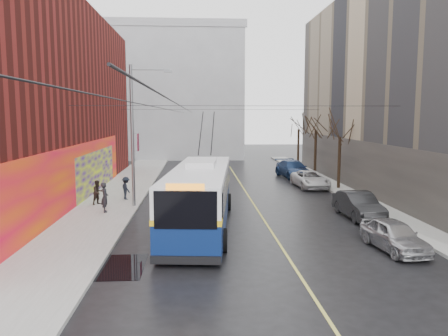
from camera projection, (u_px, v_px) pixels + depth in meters
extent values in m
plane|color=black|center=(251.00, 256.00, 18.40)|extent=(140.00, 140.00, 0.00)
cube|color=gray|center=(113.00, 201.00, 29.78)|extent=(4.00, 60.00, 0.15)
cube|color=gray|center=(357.00, 198.00, 30.84)|extent=(2.00, 60.00, 0.15)
cube|color=#BFB74C|center=(248.00, 195.00, 32.37)|extent=(0.12, 50.00, 0.01)
cube|color=#EF5A05|center=(75.00, 177.00, 27.45)|extent=(0.08, 28.00, 4.00)
cube|color=#31048A|center=(97.00, 172.00, 33.44)|extent=(0.06, 12.00, 3.20)
cube|color=#4C4742|center=(360.00, 168.00, 32.65)|extent=(0.06, 36.00, 4.00)
cube|color=gray|center=(170.00, 93.00, 61.53)|extent=(20.00, 12.00, 18.00)
cube|color=gray|center=(166.00, 22.00, 54.66)|extent=(20.50, 0.40, 1.00)
cylinder|color=slate|center=(132.00, 138.00, 27.37)|extent=(0.20, 0.20, 9.00)
cube|color=maroon|center=(138.00, 142.00, 27.43)|extent=(0.04, 0.60, 1.10)
cylinder|color=slate|center=(150.00, 70.00, 26.94)|extent=(2.40, 0.10, 0.10)
cube|color=slate|center=(168.00, 71.00, 27.02)|extent=(0.50, 0.22, 0.12)
cylinder|color=black|center=(176.00, 111.00, 32.28)|extent=(0.02, 60.00, 0.02)
cylinder|color=black|center=(189.00, 111.00, 32.34)|extent=(0.02, 60.00, 0.02)
cylinder|color=black|center=(238.00, 106.00, 23.58)|extent=(18.00, 0.02, 0.02)
cylinder|color=black|center=(222.00, 110.00, 39.43)|extent=(18.00, 0.02, 0.02)
cylinder|color=black|center=(339.00, 163.00, 34.56)|extent=(0.24, 0.24, 4.20)
cylinder|color=black|center=(315.00, 154.00, 41.48)|extent=(0.24, 0.24, 4.48)
cylinder|color=black|center=(298.00, 149.00, 48.42)|extent=(0.24, 0.24, 4.37)
cube|color=black|center=(113.00, 267.00, 17.03)|extent=(2.47, 3.02, 0.01)
ellipsoid|color=slate|center=(183.00, 97.00, 27.71)|extent=(0.44, 0.20, 0.12)
ellipsoid|color=slate|center=(220.00, 94.00, 27.93)|extent=(0.44, 0.20, 0.12)
ellipsoid|color=slate|center=(169.00, 97.00, 29.26)|extent=(0.44, 0.20, 0.12)
cube|color=#0A1B4C|center=(200.00, 209.00, 22.96)|extent=(3.96, 12.84, 1.58)
cube|color=silver|center=(200.00, 181.00, 22.79)|extent=(3.96, 12.84, 1.37)
cube|color=gold|center=(200.00, 194.00, 22.87)|extent=(4.00, 12.88, 0.23)
cube|color=black|center=(185.00, 210.00, 16.53)|extent=(2.41, 0.28, 1.47)
cube|color=black|center=(209.00, 169.00, 29.08)|extent=(2.41, 0.28, 1.26)
cube|color=black|center=(174.00, 183.00, 22.85)|extent=(1.17, 11.53, 1.05)
cube|color=black|center=(227.00, 183.00, 22.75)|extent=(1.17, 11.53, 1.05)
cube|color=silver|center=(202.00, 163.00, 23.73)|extent=(1.78, 3.29, 0.32)
cube|color=black|center=(186.00, 260.00, 16.72)|extent=(2.74, 0.39, 0.32)
cylinder|color=black|center=(160.00, 240.00, 18.89)|extent=(0.42, 1.08, 1.05)
cylinder|color=black|center=(223.00, 240.00, 18.80)|extent=(0.42, 1.08, 1.05)
cylinder|color=black|center=(185.00, 202.00, 27.25)|extent=(0.42, 1.08, 1.05)
cylinder|color=black|center=(228.00, 202.00, 27.15)|extent=(0.42, 1.08, 1.05)
cylinder|color=black|center=(201.00, 132.00, 27.21)|extent=(0.42, 3.65, 2.59)
cylinder|color=black|center=(213.00, 132.00, 27.19)|extent=(0.42, 3.65, 2.59)
imported|color=#A2A3A7|center=(394.00, 235.00, 19.06)|extent=(2.00, 4.13, 1.36)
imported|color=black|center=(358.00, 205.00, 25.08)|extent=(1.76, 4.61, 1.50)
imported|color=silver|center=(310.00, 179.00, 35.71)|extent=(2.52, 5.01, 1.36)
imported|color=navy|center=(293.00, 169.00, 41.36)|extent=(2.96, 5.81, 1.62)
imported|color=silver|center=(195.00, 173.00, 39.21)|extent=(1.93, 4.28, 1.43)
imported|color=black|center=(105.00, 197.00, 25.90)|extent=(0.57, 0.73, 1.79)
imported|color=black|center=(98.00, 192.00, 28.18)|extent=(0.95, 0.97, 1.57)
imported|color=black|center=(126.00, 188.00, 29.84)|extent=(1.01, 1.16, 1.56)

